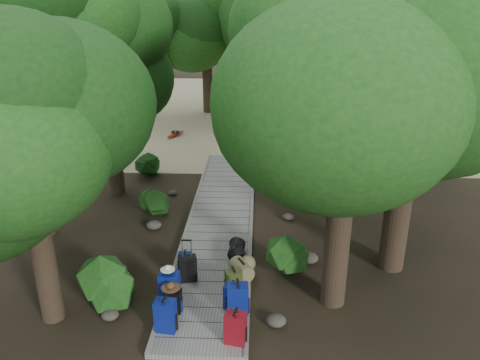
# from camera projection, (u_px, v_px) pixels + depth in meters

# --- Properties ---
(ground) EXTENTS (120.00, 120.00, 0.00)m
(ground) POSITION_uv_depth(u_px,v_px,m) (218.00, 236.00, 13.65)
(ground) COLOR #2D2216
(ground) RESTS_ON ground
(sand_beach) EXTENTS (40.00, 22.00, 0.02)m
(sand_beach) POSITION_uv_depth(u_px,v_px,m) (240.00, 110.00, 28.49)
(sand_beach) COLOR tan
(sand_beach) RESTS_ON ground
(boardwalk) EXTENTS (2.00, 12.00, 0.12)m
(boardwalk) POSITION_uv_depth(u_px,v_px,m) (221.00, 219.00, 14.55)
(boardwalk) COLOR gray
(boardwalk) RESTS_ON ground
(backpack_left_a) EXTENTS (0.45, 0.34, 0.79)m
(backpack_left_a) POSITION_uv_depth(u_px,v_px,m) (165.00, 314.00, 9.53)
(backpack_left_a) COLOR navy
(backpack_left_a) RESTS_ON boardwalk
(backpack_left_b) EXTENTS (0.36, 0.27, 0.61)m
(backpack_left_b) POSITION_uv_depth(u_px,v_px,m) (174.00, 299.00, 10.12)
(backpack_left_b) COLOR black
(backpack_left_b) RESTS_ON boardwalk
(backpack_left_c) EXTENTS (0.46, 0.34, 0.82)m
(backpack_left_c) POSITION_uv_depth(u_px,v_px,m) (170.00, 286.00, 10.41)
(backpack_left_c) COLOR navy
(backpack_left_c) RESTS_ON boardwalk
(backpack_left_d) EXTENTS (0.35, 0.26, 0.52)m
(backpack_left_d) POSITION_uv_depth(u_px,v_px,m) (185.00, 261.00, 11.68)
(backpack_left_d) COLOR navy
(backpack_left_d) RESTS_ON boardwalk
(backpack_right_a) EXTENTS (0.47, 0.37, 0.74)m
(backpack_right_a) POSITION_uv_depth(u_px,v_px,m) (235.00, 326.00, 9.20)
(backpack_right_a) COLOR maroon
(backpack_right_a) RESTS_ON boardwalk
(backpack_right_b) EXTENTS (0.48, 0.35, 0.81)m
(backpack_right_b) POSITION_uv_depth(u_px,v_px,m) (238.00, 298.00, 10.01)
(backpack_right_b) COLOR navy
(backpack_right_b) RESTS_ON boardwalk
(backpack_right_c) EXTENTS (0.41, 0.32, 0.63)m
(backpack_right_c) POSITION_uv_depth(u_px,v_px,m) (232.00, 295.00, 10.25)
(backpack_right_c) COLOR navy
(backpack_right_c) RESTS_ON boardwalk
(backpack_right_d) EXTENTS (0.44, 0.37, 0.57)m
(backpack_right_d) POSITION_uv_depth(u_px,v_px,m) (234.00, 279.00, 10.87)
(backpack_right_d) COLOR #37441B
(backpack_right_d) RESTS_ON boardwalk
(duffel_right_khaki) EXTENTS (0.66, 0.75, 0.42)m
(duffel_right_khaki) POSITION_uv_depth(u_px,v_px,m) (241.00, 269.00, 11.40)
(duffel_right_khaki) COLOR olive
(duffel_right_khaki) RESTS_ON boardwalk
(duffel_right_black) EXTENTS (0.46, 0.66, 0.39)m
(duffel_right_black) POSITION_uv_depth(u_px,v_px,m) (237.00, 249.00, 12.32)
(duffel_right_black) COLOR black
(duffel_right_black) RESTS_ON boardwalk
(suitcase_on_boardwalk) EXTENTS (0.47, 0.34, 0.66)m
(suitcase_on_boardwalk) POSITION_uv_depth(u_px,v_px,m) (188.00, 269.00, 11.21)
(suitcase_on_boardwalk) COLOR black
(suitcase_on_boardwalk) RESTS_ON boardwalk
(lone_suitcase_on_sand) EXTENTS (0.43, 0.32, 0.61)m
(lone_suitcase_on_sand) POSITION_uv_depth(u_px,v_px,m) (239.00, 143.00, 21.03)
(lone_suitcase_on_sand) COLOR black
(lone_suitcase_on_sand) RESTS_ON sand_beach
(hat_brown) EXTENTS (0.42, 0.42, 0.13)m
(hat_brown) POSITION_uv_depth(u_px,v_px,m) (171.00, 285.00, 9.98)
(hat_brown) COLOR #51351E
(hat_brown) RESTS_ON backpack_left_b
(hat_white) EXTENTS (0.32, 0.32, 0.11)m
(hat_white) POSITION_uv_depth(u_px,v_px,m) (168.00, 268.00, 10.26)
(hat_white) COLOR silver
(hat_white) RESTS_ON backpack_left_c
(kayak) EXTENTS (1.68, 2.92, 0.29)m
(kayak) POSITION_uv_depth(u_px,v_px,m) (175.00, 133.00, 23.16)
(kayak) COLOR #B5250F
(kayak) RESTS_ON sand_beach
(sun_lounger) EXTENTS (1.05, 1.86, 0.57)m
(sun_lounger) POSITION_uv_depth(u_px,v_px,m) (289.00, 135.00, 22.28)
(sun_lounger) COLOR silver
(sun_lounger) RESTS_ON sand_beach
(tree_right_a) EXTENTS (4.71, 4.71, 7.86)m
(tree_right_a) POSITION_uv_depth(u_px,v_px,m) (346.00, 137.00, 9.30)
(tree_right_a) COLOR black
(tree_right_a) RESTS_ON ground
(tree_right_b) EXTENTS (5.07, 5.07, 9.05)m
(tree_right_b) POSITION_uv_depth(u_px,v_px,m) (414.00, 92.00, 10.45)
(tree_right_b) COLOR black
(tree_right_b) RESTS_ON ground
(tree_right_c) EXTENTS (5.45, 5.45, 9.44)m
(tree_right_c) POSITION_uv_depth(u_px,v_px,m) (350.00, 64.00, 13.24)
(tree_right_c) COLOR black
(tree_right_c) RESTS_ON ground
(tree_right_d) EXTENTS (6.50, 6.50, 11.92)m
(tree_right_d) POSITION_uv_depth(u_px,v_px,m) (382.00, 15.00, 14.93)
(tree_right_d) COLOR black
(tree_right_d) RESTS_ON ground
(tree_right_e) EXTENTS (5.62, 5.62, 10.11)m
(tree_right_e) POSITION_uv_depth(u_px,v_px,m) (329.00, 35.00, 18.44)
(tree_right_e) COLOR black
(tree_right_e) RESTS_ON ground
(tree_right_f) EXTENTS (5.29, 5.29, 9.44)m
(tree_right_f) POSITION_uv_depth(u_px,v_px,m) (371.00, 38.00, 21.06)
(tree_right_f) COLOR black
(tree_right_f) RESTS_ON ground
(tree_left_a) EXTENTS (4.09, 4.09, 6.82)m
(tree_left_a) POSITION_uv_depth(u_px,v_px,m) (28.00, 172.00, 8.96)
(tree_left_a) COLOR black
(tree_left_a) RESTS_ON ground
(tree_left_b) EXTENTS (5.23, 5.23, 9.41)m
(tree_left_b) POSITION_uv_depth(u_px,v_px,m) (16.00, 72.00, 12.02)
(tree_left_b) COLOR black
(tree_left_b) RESTS_ON ground
(tree_left_c) EXTENTS (4.41, 4.41, 7.67)m
(tree_left_c) POSITION_uv_depth(u_px,v_px,m) (107.00, 84.00, 15.23)
(tree_left_c) COLOR black
(tree_left_c) RESTS_ON ground
(tree_back_a) EXTENTS (4.79, 4.79, 8.30)m
(tree_back_a) POSITION_uv_depth(u_px,v_px,m) (206.00, 40.00, 26.41)
(tree_back_a) COLOR black
(tree_back_a) RESTS_ON ground
(tree_back_b) EXTENTS (5.93, 5.93, 10.59)m
(tree_back_b) POSITION_uv_depth(u_px,v_px,m) (267.00, 18.00, 26.38)
(tree_back_b) COLOR black
(tree_back_b) RESTS_ON ground
(tree_back_c) EXTENTS (4.81, 4.81, 8.66)m
(tree_back_c) POSITION_uv_depth(u_px,v_px,m) (326.00, 38.00, 25.80)
(tree_back_c) COLOR black
(tree_back_c) RESTS_ON ground
(tree_back_d) EXTENTS (4.29, 4.29, 7.15)m
(tree_back_d) POSITION_uv_depth(u_px,v_px,m) (144.00, 52.00, 26.03)
(tree_back_d) COLOR black
(tree_back_d) RESTS_ON ground
(palm_right_a) EXTENTS (4.03, 4.03, 6.87)m
(palm_right_a) POSITION_uv_depth(u_px,v_px,m) (313.00, 84.00, 17.60)
(palm_right_a) COLOR #1B4413
(palm_right_a) RESTS_ON ground
(palm_right_b) EXTENTS (3.99, 3.99, 7.70)m
(palm_right_b) POSITION_uv_depth(u_px,v_px,m) (336.00, 56.00, 22.00)
(palm_right_b) COLOR #1B4413
(palm_right_b) RESTS_ON ground
(palm_right_c) EXTENTS (3.96, 3.96, 6.30)m
(palm_right_c) POSITION_uv_depth(u_px,v_px,m) (278.00, 65.00, 24.16)
(palm_right_c) COLOR #1B4413
(palm_right_c) RESTS_ON ground
(palm_left_a) EXTENTS (4.43, 4.43, 7.04)m
(palm_left_a) POSITION_uv_depth(u_px,v_px,m) (120.00, 74.00, 19.11)
(palm_left_a) COLOR #1B4413
(palm_left_a) RESTS_ON ground
(rock_left_a) EXTENTS (0.38, 0.34, 0.21)m
(rock_left_a) POSITION_uv_depth(u_px,v_px,m) (110.00, 315.00, 10.13)
(rock_left_a) COLOR #4C473F
(rock_left_a) RESTS_ON ground
(rock_left_b) EXTENTS (0.40, 0.36, 0.22)m
(rock_left_b) POSITION_uv_depth(u_px,v_px,m) (119.00, 269.00, 11.80)
(rock_left_b) COLOR #4C473F
(rock_left_b) RESTS_ON ground
(rock_left_c) EXTENTS (0.46, 0.41, 0.25)m
(rock_left_c) POSITION_uv_depth(u_px,v_px,m) (154.00, 225.00, 14.03)
(rock_left_c) COLOR #4C473F
(rock_left_c) RESTS_ON ground
(rock_left_d) EXTENTS (0.31, 0.28, 0.17)m
(rock_left_d) POSITION_uv_depth(u_px,v_px,m) (173.00, 193.00, 16.41)
(rock_left_d) COLOR #4C473F
(rock_left_d) RESTS_ON ground
(rock_right_a) EXTENTS (0.43, 0.38, 0.24)m
(rock_right_a) POSITION_uv_depth(u_px,v_px,m) (276.00, 321.00, 9.94)
(rock_right_a) COLOR #4C473F
(rock_right_a) RESTS_ON ground
(rock_right_b) EXTENTS (0.48, 0.43, 0.26)m
(rock_right_b) POSITION_uv_depth(u_px,v_px,m) (309.00, 258.00, 12.27)
(rock_right_b) COLOR #4C473F
(rock_right_b) RESTS_ON ground
(rock_right_c) EXTENTS (0.35, 0.32, 0.19)m
(rock_right_c) POSITION_uv_depth(u_px,v_px,m) (288.00, 217.00, 14.61)
(rock_right_c) COLOR #4C473F
(rock_right_c) RESTS_ON ground
(rock_right_d) EXTENTS (0.63, 0.57, 0.35)m
(rock_right_d) POSITION_uv_depth(u_px,v_px,m) (308.00, 179.00, 17.39)
(rock_right_d) COLOR #4C473F
(rock_right_d) RESTS_ON ground
(shrub_left_a) EXTENTS (1.24, 1.24, 1.11)m
(shrub_left_a) POSITION_uv_depth(u_px,v_px,m) (110.00, 279.00, 10.61)
(shrub_left_a) COLOR #144314
(shrub_left_a) RESTS_ON ground
(shrub_left_b) EXTENTS (1.00, 1.00, 0.90)m
(shrub_left_b) POSITION_uv_depth(u_px,v_px,m) (154.00, 203.00, 14.70)
(shrub_left_b) COLOR #144314
(shrub_left_b) RESTS_ON ground
(shrub_left_c) EXTENTS (1.11, 1.11, 0.99)m
(shrub_left_c) POSITION_uv_depth(u_px,v_px,m) (147.00, 164.00, 18.00)
(shrub_left_c) COLOR #144314
(shrub_left_c) RESTS_ON ground
(shrub_right_a) EXTENTS (1.09, 1.09, 0.98)m
(shrub_right_a) POSITION_uv_depth(u_px,v_px,m) (290.00, 260.00, 11.48)
(shrub_right_a) COLOR #144314
(shrub_right_a) RESTS_ON ground
(shrub_right_b) EXTENTS (1.24, 1.24, 1.12)m
(shrub_right_b) POSITION_uv_depth(u_px,v_px,m) (308.00, 191.00, 15.38)
(shrub_right_b) COLOR #144314
(shrub_right_b) RESTS_ON ground
(shrub_right_c) EXTENTS (0.97, 0.97, 0.87)m
(shrub_right_c) POSITION_uv_depth(u_px,v_px,m) (285.00, 161.00, 18.47)
(shrub_right_c) COLOR #144314
(shrub_right_c) RESTS_ON ground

